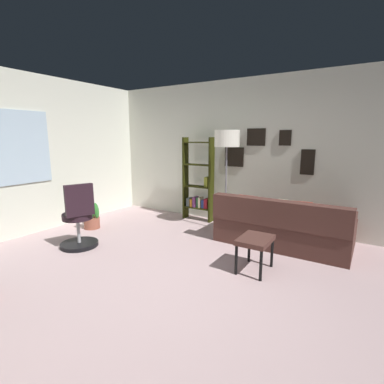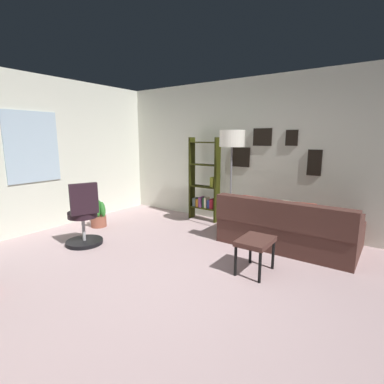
{
  "view_description": "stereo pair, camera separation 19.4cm",
  "coord_description": "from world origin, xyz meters",
  "px_view_note": "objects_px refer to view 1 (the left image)",
  "views": [
    {
      "loc": [
        -2.46,
        -1.75,
        1.66
      ],
      "look_at": [
        0.51,
        0.09,
        0.99
      ],
      "focal_mm": 26.8,
      "sensor_mm": 36.0,
      "label": 1
    },
    {
      "loc": [
        -2.35,
        -1.91,
        1.66
      ],
      "look_at": [
        0.51,
        0.09,
        0.99
      ],
      "focal_mm": 26.8,
      "sensor_mm": 36.0,
      "label": 2
    }
  ],
  "objects_px": {
    "office_chair": "(79,222)",
    "bookshelf": "(198,185)",
    "potted_plant": "(92,216)",
    "footstool": "(255,242)",
    "floor_lamp": "(227,144)",
    "couch": "(292,227)"
  },
  "relations": [
    {
      "from": "office_chair",
      "to": "bookshelf",
      "type": "bearing_deg",
      "value": -18.84
    },
    {
      "from": "office_chair",
      "to": "potted_plant",
      "type": "bearing_deg",
      "value": 40.13
    },
    {
      "from": "footstool",
      "to": "bookshelf",
      "type": "height_order",
      "value": "bookshelf"
    },
    {
      "from": "footstool",
      "to": "office_chair",
      "type": "distance_m",
      "value": 2.62
    },
    {
      "from": "floor_lamp",
      "to": "office_chair",
      "type": "bearing_deg",
      "value": 140.91
    },
    {
      "from": "couch",
      "to": "bookshelf",
      "type": "xyz_separation_m",
      "value": [
        0.41,
        1.95,
        0.45
      ]
    },
    {
      "from": "couch",
      "to": "office_chair",
      "type": "distance_m",
      "value": 3.29
    },
    {
      "from": "potted_plant",
      "to": "bookshelf",
      "type": "bearing_deg",
      "value": -41.61
    },
    {
      "from": "office_chair",
      "to": "bookshelf",
      "type": "distance_m",
      "value": 2.41
    },
    {
      "from": "footstool",
      "to": "potted_plant",
      "type": "relative_size",
      "value": 0.84
    },
    {
      "from": "potted_plant",
      "to": "floor_lamp",
      "type": "bearing_deg",
      "value": -61.06
    },
    {
      "from": "footstool",
      "to": "floor_lamp",
      "type": "distance_m",
      "value": 1.98
    },
    {
      "from": "bookshelf",
      "to": "potted_plant",
      "type": "bearing_deg",
      "value": 138.39
    },
    {
      "from": "office_chair",
      "to": "couch",
      "type": "bearing_deg",
      "value": -55.79
    },
    {
      "from": "couch",
      "to": "bookshelf",
      "type": "distance_m",
      "value": 2.04
    },
    {
      "from": "office_chair",
      "to": "floor_lamp",
      "type": "distance_m",
      "value": 2.71
    },
    {
      "from": "couch",
      "to": "footstool",
      "type": "relative_size",
      "value": 3.98
    },
    {
      "from": "floor_lamp",
      "to": "potted_plant",
      "type": "relative_size",
      "value": 3.0
    },
    {
      "from": "floor_lamp",
      "to": "couch",
      "type": "bearing_deg",
      "value": -92.47
    },
    {
      "from": "footstool",
      "to": "potted_plant",
      "type": "distance_m",
      "value": 3.14
    },
    {
      "from": "bookshelf",
      "to": "potted_plant",
      "type": "distance_m",
      "value": 2.12
    },
    {
      "from": "footstool",
      "to": "potted_plant",
      "type": "height_order",
      "value": "potted_plant"
    }
  ]
}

